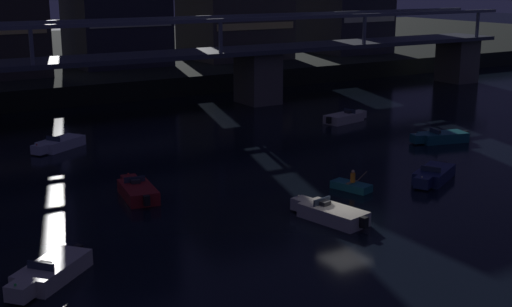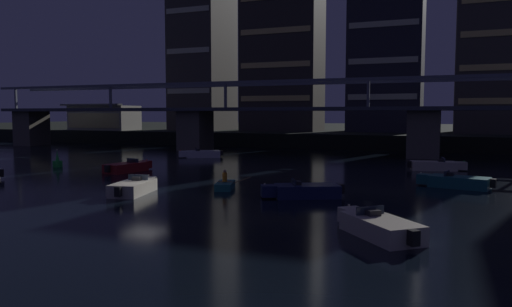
% 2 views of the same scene
% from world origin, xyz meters
% --- Properties ---
extents(ground_plane, '(400.00, 400.00, 0.00)m').
position_xyz_m(ground_plane, '(0.00, 0.00, 0.00)').
color(ground_plane, black).
extents(far_riverbank, '(240.00, 80.00, 2.20)m').
position_xyz_m(far_riverbank, '(0.00, 82.47, 1.10)').
color(far_riverbank, black).
rests_on(far_riverbank, ground).
extents(river_bridge, '(97.61, 6.40, 9.38)m').
position_xyz_m(river_bridge, '(0.00, 34.46, 4.31)').
color(river_bridge, '#605B51').
rests_on(river_bridge, ground).
extents(speedboat_near_center, '(4.81, 3.75, 1.16)m').
position_xyz_m(speedboat_near_center, '(-9.21, 24.89, 0.41)').
color(speedboat_near_center, silver).
rests_on(speedboat_near_center, ground).
extents(speedboat_near_right, '(5.22, 2.56, 1.16)m').
position_xyz_m(speedboat_near_right, '(16.98, 21.43, 0.41)').
color(speedboat_near_right, beige).
rests_on(speedboat_near_right, ground).
extents(speedboat_mid_left, '(4.55, 4.21, 1.16)m').
position_xyz_m(speedboat_mid_left, '(-16.57, 0.47, 0.41)').
color(speedboat_mid_left, beige).
rests_on(speedboat_mid_left, ground).
extents(speedboat_mid_center, '(4.92, 3.45, 1.16)m').
position_xyz_m(speedboat_mid_center, '(9.74, 2.91, 0.41)').
color(speedboat_mid_center, '#19234C').
rests_on(speedboat_mid_center, ground).
extents(speedboat_mid_right, '(2.35, 5.23, 1.16)m').
position_xyz_m(speedboat_mid_right, '(-8.59, 9.92, 0.41)').
color(speedboat_mid_right, maroon).
rests_on(speedboat_mid_right, ground).
extents(speedboat_far_left, '(2.59, 5.21, 1.16)m').
position_xyz_m(speedboat_far_left, '(-0.91, 0.29, 0.41)').
color(speedboat_far_left, beige).
rests_on(speedboat_far_left, ground).
extents(speedboat_far_center, '(5.20, 2.67, 1.16)m').
position_xyz_m(speedboat_far_center, '(18.56, 10.77, 0.41)').
color(speedboat_far_center, '#196066').
rests_on(speedboat_far_center, ground).
extents(dinghy_with_paddler, '(2.65, 2.81, 1.36)m').
position_xyz_m(dinghy_with_paddler, '(3.76, 4.18, 0.28)').
color(dinghy_with_paddler, '#196066').
rests_on(dinghy_with_paddler, ground).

